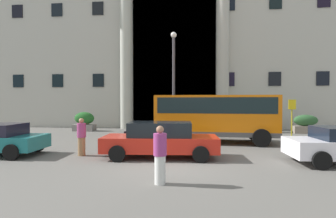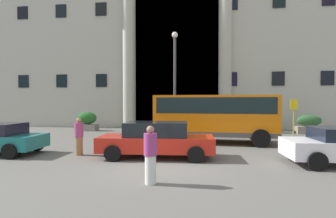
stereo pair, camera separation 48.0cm
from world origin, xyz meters
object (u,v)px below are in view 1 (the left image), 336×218
Objects in this scene: hedge_planter_far_west at (211,123)px; lamppost_plaza_centre at (174,74)px; parked_estate_mid at (160,139)px; bus_stop_sign at (292,114)px; hedge_planter_east at (306,124)px; pedestrian_man_red_shirt at (160,155)px; orange_minibus at (216,114)px; hedge_planter_far_east at (84,122)px; motorcycle_near_kerb at (133,139)px; hedge_planter_entrance_left at (261,122)px; pedestrian_child_trailing at (82,137)px.

lamppost_plaza_centre is at bearing -150.60° from hedge_planter_far_west.
lamppost_plaza_centre is at bearing 87.34° from parked_estate_mid.
hedge_planter_east is (1.95, 2.96, -0.84)m from bus_stop_sign.
pedestrian_man_red_shirt is 0.23× the size of lamppost_plaza_centre.
hedge_planter_east is at bearing 41.03° from orange_minibus.
lamppost_plaza_centre reaches higher than hedge_planter_far_east.
bus_stop_sign is at bearing -11.29° from hedge_planter_far_east.
bus_stop_sign reaches higher than hedge_planter_far_west.
bus_stop_sign is at bearing 22.03° from motorcycle_near_kerb.
hedge_planter_entrance_left is at bearing 113.79° from pedestrian_man_red_shirt.
hedge_planter_far_west is 10.84m from pedestrian_child_trailing.
orange_minibus is 0.94× the size of lamppost_plaza_centre.
hedge_planter_entrance_left is 7.34m from lamppost_plaza_centre.
pedestrian_child_trailing reaches higher than hedge_planter_far_west.
motorcycle_near_kerb is (-4.08, -2.41, -1.10)m from orange_minibus.
hedge_planter_entrance_left reaches higher than parked_estate_mid.
orange_minibus is 6.48m from hedge_planter_entrance_left.
hedge_planter_far_west is 0.26× the size of lamppost_plaza_centre.
motorcycle_near_kerb is (-7.73, -7.69, -0.28)m from hedge_planter_entrance_left.
hedge_planter_far_west is at bearing 71.38° from parked_estate_mid.
hedge_planter_far_west is at bearing 26.84° from pedestrian_child_trailing.
hedge_planter_east is at bearing 56.56° from bus_stop_sign.
pedestrian_child_trailing reaches higher than parked_estate_mid.
parked_estate_mid reaches higher than motorcycle_near_kerb.
lamppost_plaza_centre is (-2.61, -1.47, 3.42)m from hedge_planter_far_west.
hedge_planter_far_east reaches higher than hedge_planter_east.
hedge_planter_far_east is 0.83× the size of motorcycle_near_kerb.
parked_estate_mid is at bearing -134.37° from hedge_planter_east.
pedestrian_man_red_shirt is (-2.06, -12.67, 0.11)m from hedge_planter_far_west.
motorcycle_near_kerb is 5.79m from pedestrian_man_red_shirt.
pedestrian_child_trailing is at bearing -148.79° from bus_stop_sign.
hedge_planter_far_east reaches higher than parked_estate_mid.
hedge_planter_entrance_left is at bearing 59.42° from orange_minibus.
lamppost_plaza_centre reaches higher than pedestrian_man_red_shirt.
lamppost_plaza_centre reaches higher than hedge_planter_entrance_left.
parked_estate_mid is 0.66× the size of lamppost_plaza_centre.
pedestrian_man_red_shirt is at bearing -113.49° from hedge_planter_entrance_left.
motorcycle_near_kerb is at bearing -53.08° from hedge_planter_far_east.
lamppost_plaza_centre reaches higher than bus_stop_sign.
hedge_planter_far_west is at bearing -173.20° from hedge_planter_entrance_left.
hedge_planter_far_east is at bearing 156.84° from orange_minibus.
hedge_planter_entrance_left is 0.22× the size of lamppost_plaza_centre.
orange_minibus is 5.08m from parked_estate_mid.
bus_stop_sign is at bearing -71.35° from hedge_planter_entrance_left.
bus_stop_sign reaches higher than hedge_planter_entrance_left.
pedestrian_child_trailing is at bearing -134.56° from hedge_planter_entrance_left.
orange_minibus is at bearing -27.23° from hedge_planter_far_east.
hedge_planter_far_east is at bearing 124.05° from parked_estate_mid.
motorcycle_near_kerb is (-8.82, -4.48, -1.02)m from bus_stop_sign.
orange_minibus reaches higher than pedestrian_man_red_shirt.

